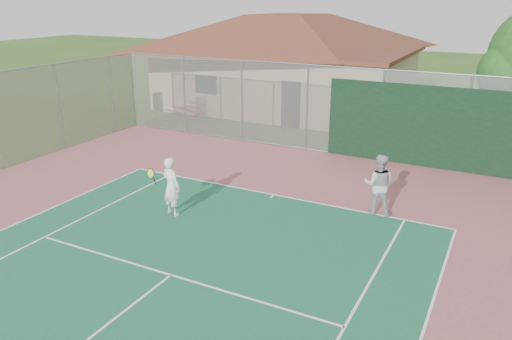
{
  "coord_description": "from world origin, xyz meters",
  "views": [
    {
      "loc": [
        6.32,
        -1.53,
        6.04
      ],
      "look_at": [
        -0.04,
        10.69,
        1.22
      ],
      "focal_mm": 35.0,
      "sensor_mm": 36.0,
      "label": 1
    }
  ],
  "objects_px": {
    "player_grey_back": "(379,185)",
    "player_white_front": "(171,187)",
    "clubhouse": "(287,52)",
    "bleachers": "(188,103)"
  },
  "relations": [
    {
      "from": "bleachers",
      "to": "player_white_front",
      "type": "xyz_separation_m",
      "value": [
        7.23,
        -11.22,
        0.29
      ]
    },
    {
      "from": "bleachers",
      "to": "clubhouse",
      "type": "bearing_deg",
      "value": 69.33
    },
    {
      "from": "clubhouse",
      "to": "player_grey_back",
      "type": "height_order",
      "value": "clubhouse"
    },
    {
      "from": "player_white_front",
      "to": "player_grey_back",
      "type": "height_order",
      "value": "player_grey_back"
    },
    {
      "from": "bleachers",
      "to": "player_grey_back",
      "type": "distance_m",
      "value": 15.07
    },
    {
      "from": "clubhouse",
      "to": "player_white_front",
      "type": "distance_m",
      "value": 15.78
    },
    {
      "from": "clubhouse",
      "to": "bleachers",
      "type": "height_order",
      "value": "clubhouse"
    },
    {
      "from": "bleachers",
      "to": "player_grey_back",
      "type": "height_order",
      "value": "player_grey_back"
    },
    {
      "from": "player_grey_back",
      "to": "player_white_front",
      "type": "bearing_deg",
      "value": 17.66
    },
    {
      "from": "bleachers",
      "to": "player_white_front",
      "type": "height_order",
      "value": "player_white_front"
    }
  ]
}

